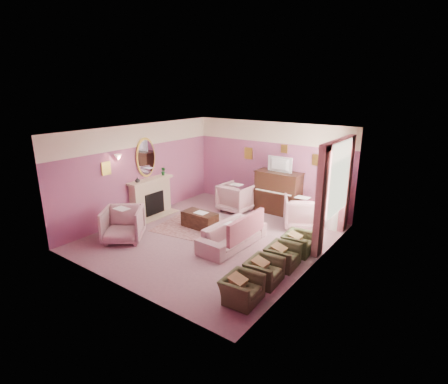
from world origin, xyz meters
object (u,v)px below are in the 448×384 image
Objects in this scene: television at (279,163)px; olive_chair_d at (298,240)px; floral_armchair_front at (123,223)px; coffee_table at (200,220)px; floral_armchair_right at (302,210)px; side_table at (335,216)px; olive_chair_b at (264,267)px; olive_chair_a at (242,285)px; piano at (278,193)px; olive_chair_c at (283,253)px; floral_armchair_left at (236,196)px; sofa at (233,231)px.

television is 1.08× the size of olive_chair_d.
floral_armchair_front is (-2.22, -4.19, -1.11)m from television.
floral_armchair_right is at bearing 36.98° from coffee_table.
side_table is (0.79, 0.51, -0.14)m from floral_armchair_right.
olive_chair_a is at bearing -90.00° from olive_chair_b.
television reaches higher than olive_chair_a.
piano is 1.42× the size of floral_armchair_right.
olive_chair_d is (0.00, 2.46, 0.00)m from olive_chair_a.
olive_chair_c is (3.93, 1.21, -0.17)m from floral_armchair_front.
coffee_table is 1.01× the size of floral_armchair_front.
piano is 1.42× the size of floral_armchair_left.
television reaches higher than side_table.
side_table reaches higher than olive_chair_c.
olive_chair_d is (2.86, -1.57, -0.17)m from floral_armchair_left.
piano is 1.33m from floral_armchair_left.
sofa is 2.69× the size of olive_chair_b.
sofa is 2.59m from floral_armchair_left.
olive_chair_a is (0.61, -4.00, -0.17)m from floral_armchair_right.
coffee_table is at bearing 163.20° from sofa.
olive_chair_a is at bearing -90.00° from olive_chair_d.
side_table is (0.18, 3.69, 0.03)m from olive_chair_b.
floral_armchair_front reaches higher than sofa.
floral_armchair_left is (0.04, 1.76, 0.27)m from coffee_table.
television reaches higher than sofa.
sofa is (0.22, -2.77, -1.20)m from television.
sofa is at bearing 128.88° from olive_chair_a.
floral_armchair_right is at bearing -0.74° from floral_armchair_left.
floral_armchair_front is at bearing -162.84° from olive_chair_c.
sofa is 2.69× the size of olive_chair_c.
television is 0.80× the size of coffee_table.
coffee_table is 2.98m from olive_chair_c.
piano is at bearing 113.93° from olive_chair_b.
olive_chair_d is at bearing -28.70° from floral_armchair_left.
olive_chair_c is at bearing 90.00° from olive_chair_b.
side_table is at bearing 87.66° from olive_chair_a.
olive_chair_c is (1.71, -2.97, -1.28)m from television.
television is 1.71m from floral_armchair_left.
coffee_table is 3.69m from olive_chair_a.
olive_chair_d reaches higher than coffee_table.
olive_chair_c is at bearing -75.48° from floral_armchair_right.
olive_chair_c is (1.71, -3.02, -0.33)m from piano.
olive_chair_b is at bearing -66.07° from piano.
floral_armchair_right is 1.00× the size of floral_armchair_front.
olive_chair_d is (2.91, 0.19, 0.10)m from coffee_table.
floral_armchair_right reaches higher than sofa.
olive_chair_b is (2.91, -1.45, 0.10)m from coffee_table.
side_table is at bearing 35.87° from coffee_table.
olive_chair_b is at bearing 90.00° from olive_chair_a.
olive_chair_b is (1.71, -3.84, -0.33)m from piano.
olive_chair_b is 1.00× the size of olive_chair_c.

